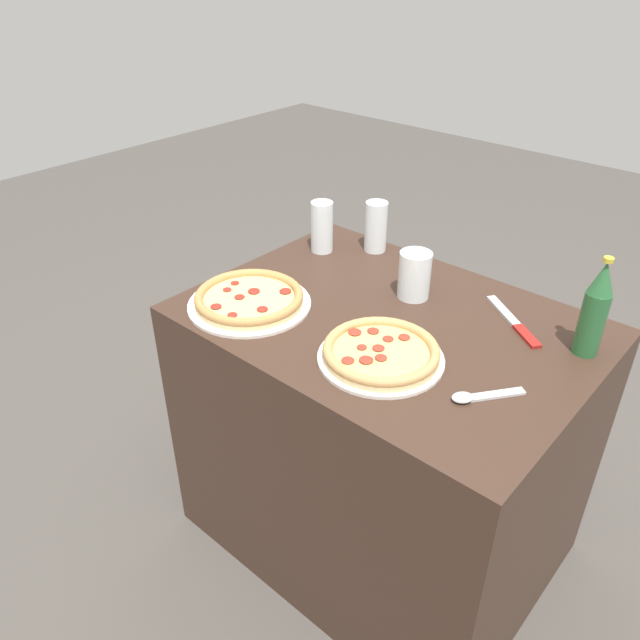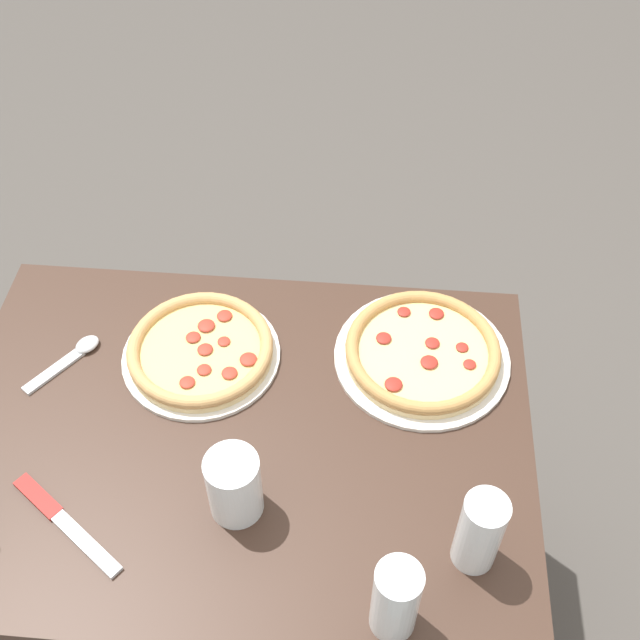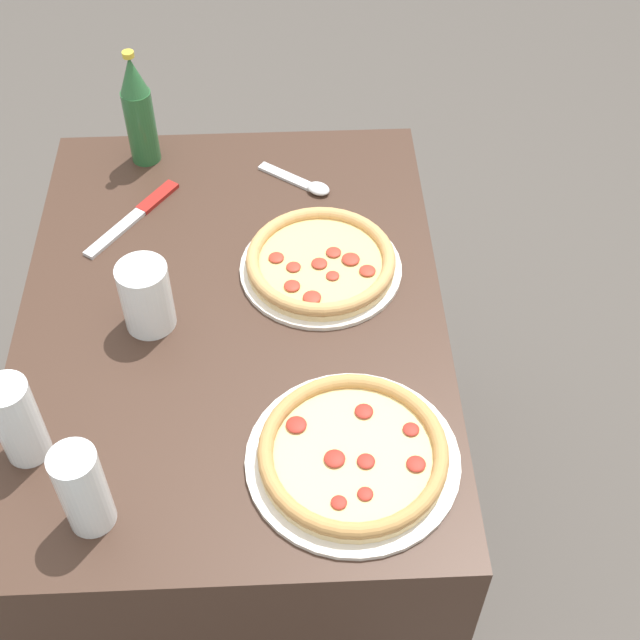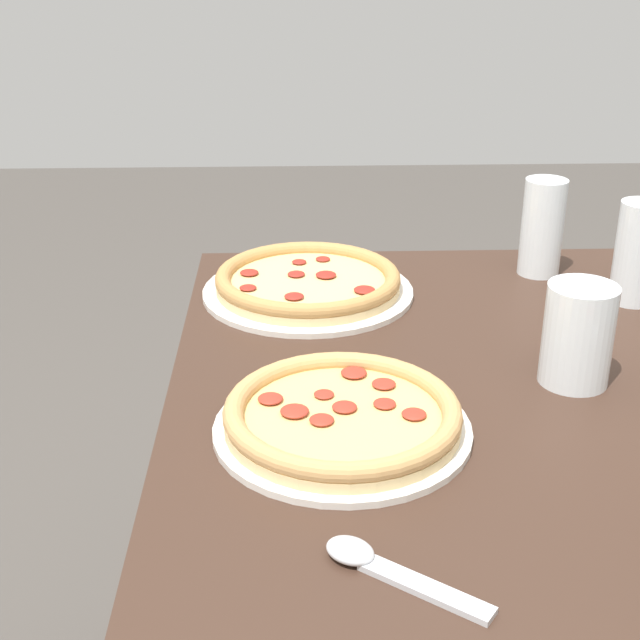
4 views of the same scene
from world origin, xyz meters
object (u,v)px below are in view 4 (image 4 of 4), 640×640
object	(u,v)px
glass_mango_juice	(577,340)
glass_water	(637,257)
pizza_salami	(308,283)
pizza_pepperoni	(342,417)
spoon	(378,564)
glass_iced_tea	(542,230)

from	to	relation	value
glass_mango_juice	glass_water	size ratio (longest dim) A/B	0.83
pizza_salami	glass_mango_juice	size ratio (longest dim) A/B	2.52
pizza_salami	pizza_pepperoni	world-z (taller)	same
pizza_pepperoni	glass_water	xyz separation A→B (m)	(-0.35, 0.44, 0.05)
spoon	pizza_salami	bearing A→B (deg)	-175.69
glass_water	spoon	xyz separation A→B (m)	(0.57, -0.42, -0.06)
pizza_salami	pizza_pepperoni	bearing A→B (deg)	4.20
pizza_salami	spoon	bearing A→B (deg)	4.31
glass_mango_juice	spoon	bearing A→B (deg)	-38.65
pizza_salami	glass_water	world-z (taller)	glass_water
pizza_pepperoni	glass_water	bearing A→B (deg)	128.41
glass_mango_juice	spoon	world-z (taller)	glass_mango_juice
glass_water	pizza_pepperoni	bearing A→B (deg)	-51.59
glass_iced_tea	pizza_pepperoni	bearing A→B (deg)	-35.71
glass_mango_juice	glass_iced_tea	bearing A→B (deg)	171.93
pizza_pepperoni	glass_mango_juice	distance (m)	0.30
pizza_salami	glass_iced_tea	xyz separation A→B (m)	(-0.07, 0.36, 0.05)
pizza_pepperoni	spoon	size ratio (longest dim) A/B	1.97
pizza_pepperoni	glass_water	size ratio (longest dim) A/B	1.89
pizza_pepperoni	glass_iced_tea	bearing A→B (deg)	144.29
glass_iced_tea	glass_water	bearing A→B (deg)	42.69
glass_mango_juice	pizza_pepperoni	bearing A→B (deg)	-69.26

